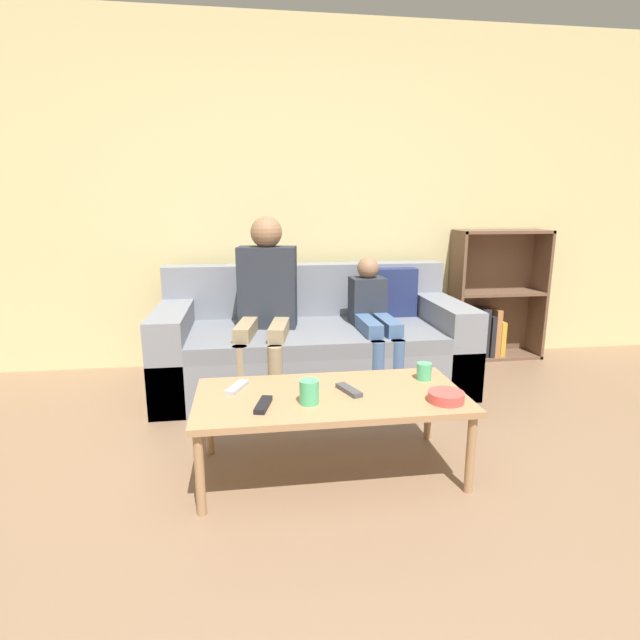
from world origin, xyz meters
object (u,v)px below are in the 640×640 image
person_adult (266,293)px  person_child (373,317)px  tv_remote_2 (349,390)px  tv_remote_0 (237,387)px  couch (313,346)px  bookshelf (489,307)px  cup_near (309,392)px  cup_far (424,371)px  snack_bowl (446,397)px  coffee_table (330,401)px  tv_remote_1 (263,405)px

person_adult → person_child: (0.72, -0.07, -0.17)m
tv_remote_2 → tv_remote_0: bearing=147.7°
couch → bookshelf: size_ratio=1.98×
bookshelf → cup_near: bookshelf is taller
couch → tv_remote_2: couch is taller
cup_near → tv_remote_2: 0.23m
person_adult → person_child: 0.74m
cup_far → snack_bowl: bearing=-90.2°
cup_near → tv_remote_0: (-0.32, 0.22, -0.04)m
coffee_table → person_child: person_child is taller
coffee_table → person_adult: size_ratio=1.06×
person_child → cup_far: person_child is taller
bookshelf → snack_bowl: size_ratio=6.54×
bookshelf → snack_bowl: bookshelf is taller
coffee_table → tv_remote_2: 0.10m
coffee_table → cup_near: 0.17m
tv_remote_2 → snack_bowl: snack_bowl is taller
cup_far → tv_remote_0: 0.93m
person_adult → snack_bowl: bearing=-49.8°
cup_near → snack_bowl: (0.61, -0.07, -0.03)m
couch → tv_remote_1: bearing=-106.6°
tv_remote_0 → snack_bowl: snack_bowl is taller
person_child → snack_bowl: (0.03, -1.22, -0.09)m
coffee_table → cup_far: 0.52m
coffee_table → person_adult: (-0.25, 1.13, 0.32)m
cup_far → tv_remote_2: bearing=-163.7°
person_child → tv_remote_0: (-0.90, -0.94, -0.11)m
person_child → snack_bowl: size_ratio=5.58×
person_adult → tv_remote_2: person_adult is taller
person_adult → snack_bowl: person_adult is taller
tv_remote_2 → snack_bowl: size_ratio=1.09×
person_child → tv_remote_1: bearing=-125.6°
bookshelf → tv_remote_1: bearing=-137.4°
cup_far → person_adult: bearing=126.7°
coffee_table → tv_remote_2: (0.09, 0.01, 0.04)m
tv_remote_1 → snack_bowl: size_ratio=1.09×
person_child → tv_remote_1: person_child is taller
person_child → couch: bearing=156.9°
tv_remote_0 → tv_remote_1: bearing=-38.5°
coffee_table → tv_remote_1: size_ratio=7.07×
coffee_table → snack_bowl: bearing=-18.3°
coffee_table → cup_far: (0.50, 0.13, 0.08)m
cup_near → snack_bowl: bearing=-6.1°
tv_remote_2 → cup_far: bearing=-4.0°
bookshelf → tv_remote_0: (-2.05, -1.55, -0.02)m
coffee_table → person_adult: 1.20m
couch → coffee_table: (-0.08, -1.21, 0.08)m
tv_remote_2 → person_adult: bearing=86.4°
person_adult → snack_bowl: (0.75, -1.29, -0.26)m
couch → cup_far: couch is taller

